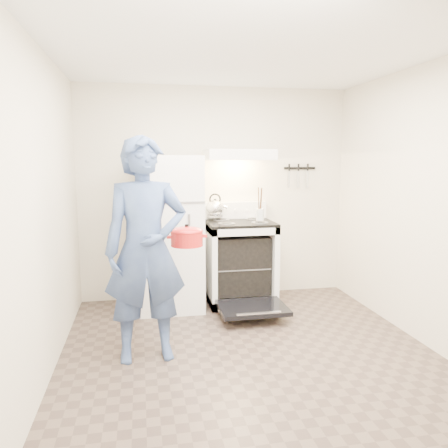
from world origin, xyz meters
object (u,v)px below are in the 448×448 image
(stove_body, at_px, (240,263))
(dutch_oven, at_px, (187,238))
(person, at_px, (146,250))
(refrigerator, at_px, (170,233))
(tea_kettle, at_px, (215,207))

(stove_body, relative_size, dutch_oven, 2.62)
(person, xyz_separation_m, dutch_oven, (0.36, 0.20, 0.05))
(refrigerator, relative_size, person, 0.92)
(stove_body, height_order, tea_kettle, tea_kettle)
(refrigerator, xyz_separation_m, tea_kettle, (0.55, 0.22, 0.26))
(dutch_oven, bearing_deg, stove_body, 56.03)
(stove_body, xyz_separation_m, dutch_oven, (-0.73, -1.08, 0.51))
(person, bearing_deg, tea_kettle, 55.44)
(stove_body, bearing_deg, tea_kettle, 143.59)
(person, bearing_deg, dutch_oven, 23.99)
(tea_kettle, distance_m, dutch_oven, 1.36)
(dutch_oven, bearing_deg, tea_kettle, 69.76)
(stove_body, relative_size, tea_kettle, 2.96)
(tea_kettle, height_order, person, person)
(tea_kettle, bearing_deg, refrigerator, -158.58)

